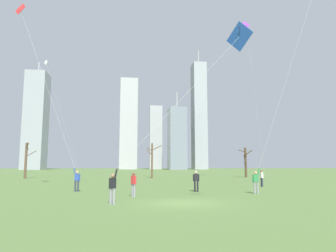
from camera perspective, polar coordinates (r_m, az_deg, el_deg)
The scene contains 17 objects.
ground_plane at distance 17.43m, azimuth 2.48°, elevation -14.11°, with size 400.00×400.00×0.00m, color #5B7A3D.
kite_flyer_midfield_center_red at distance 26.49m, azimuth -19.10°, elevation -1.50°, with size 6.48×2.02×16.42m.
kite_flyer_midfield_right_blue at distance 16.22m, azimuth -5.23°, elevation -5.24°, with size 6.95×3.52×9.11m.
kite_flyer_midfield_left_yellow at distance 23.44m, azimuth 17.63°, elevation -4.36°, with size 5.21×5.51×20.34m.
bystander_far_off_by_trees at distance 31.66m, azimuth 17.00°, elevation -9.09°, with size 0.22×0.51×1.62m.
bystander_strolling_midfield at distance 20.68m, azimuth -6.42°, elevation -10.48°, with size 0.36×0.44×1.62m.
bystander_watching_nearby at distance 24.69m, azimuth 5.25°, elevation -9.97°, with size 0.51×0.24×1.62m.
distant_kite_high_overhead_white at distance 53.37m, azimuth -21.18°, elevation 8.98°, with size 7.21×4.27×19.12m.
distant_kite_drifting_right_purple at distance 51.64m, azimuth 14.51°, elevation 16.09°, with size 3.56×1.69×24.63m.
bare_tree_rightmost at distance 50.64m, azimuth -2.96°, elevation -6.13°, with size 2.45×0.91×5.70m.
bare_tree_left_of_center at distance 53.82m, azimuth -24.86°, elevation -5.63°, with size 1.67×2.74×5.64m.
bare_tree_right_of_center at distance 55.64m, azimuth 14.22°, elevation -6.36°, with size 2.41×2.95×5.13m.
skyline_tall_tower at distance 165.85m, azimuth -2.30°, elevation -2.13°, with size 6.66×5.36×34.05m.
skyline_wide_slab at distance 162.59m, azimuth 5.78°, elevation 1.93°, with size 6.77×9.67×63.63m.
skyline_short_annex at distance 162.04m, azimuth -7.30°, elevation 0.49°, with size 9.10×5.70×47.79m.
skyline_mid_tower_right at distance 160.57m, azimuth -23.32°, elevation 0.95°, with size 9.30×11.62×52.16m.
skyline_mid_tower_left at distance 147.87m, azimuth 1.68°, elevation -2.37°, with size 7.92×11.92×37.59m.
Camera 1 is at (-2.84, -17.07, 2.07)m, focal length 32.82 mm.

